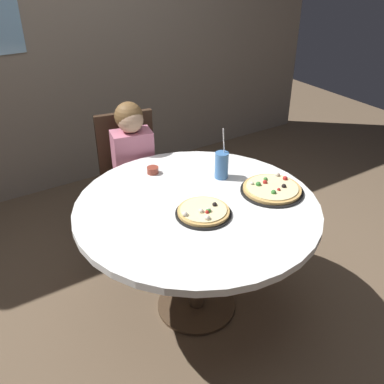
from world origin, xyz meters
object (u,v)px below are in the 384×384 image
at_px(pizza_veggie, 203,212).
at_px(pizza_cheese, 272,189).
at_px(diner_child, 138,191).
at_px(soda_cup, 222,165).
at_px(chair_wooden, 130,173).
at_px(dining_table, 197,218).
at_px(sauce_bowl, 153,170).

distance_m(pizza_veggie, pizza_cheese, 0.45).
distance_m(diner_child, soda_cup, 0.71).
xyz_separation_m(chair_wooden, pizza_cheese, (0.40, -1.01, 0.24)).
bearing_deg(dining_table, diner_child, 91.22).
bearing_deg(chair_wooden, dining_table, -91.18).
relative_size(pizza_veggie, soda_cup, 0.95).
height_order(dining_table, pizza_veggie, pizza_veggie).
bearing_deg(chair_wooden, pizza_veggie, -92.71).
height_order(diner_child, pizza_cheese, diner_child).
bearing_deg(pizza_veggie, sauce_bowl, 90.40).
xyz_separation_m(pizza_cheese, sauce_bowl, (-0.46, 0.55, 0.00)).
bearing_deg(chair_wooden, sauce_bowl, -96.39).
height_order(dining_table, soda_cup, soda_cup).
xyz_separation_m(diner_child, soda_cup, (0.30, -0.54, 0.35)).
height_order(soda_cup, sauce_bowl, soda_cup).
bearing_deg(sauce_bowl, diner_child, 86.38).
bearing_deg(pizza_cheese, chair_wooden, 111.86).
xyz_separation_m(dining_table, pizza_cheese, (0.42, -0.12, 0.10)).
bearing_deg(sauce_bowl, chair_wooden, 83.61).
height_order(dining_table, sauce_bowl, sauce_bowl).
bearing_deg(pizza_cheese, soda_cup, 115.65).
relative_size(dining_table, pizza_veggie, 4.51).
relative_size(dining_table, diner_child, 1.22).
height_order(chair_wooden, soda_cup, soda_cup).
distance_m(diner_child, sauce_bowl, 0.40).
relative_size(pizza_cheese, sauce_bowl, 5.03).
xyz_separation_m(pizza_cheese, soda_cup, (-0.14, 0.29, 0.06)).
relative_size(soda_cup, sauce_bowl, 4.40).
xyz_separation_m(soda_cup, sauce_bowl, (-0.32, 0.26, -0.06)).
distance_m(dining_table, pizza_veggie, 0.15).
bearing_deg(sauce_bowl, dining_table, -85.73).
height_order(chair_wooden, diner_child, diner_child).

